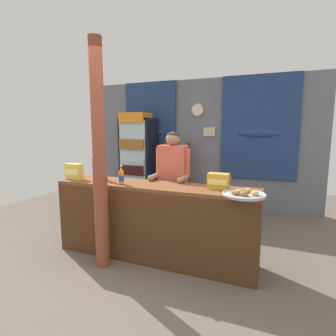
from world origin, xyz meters
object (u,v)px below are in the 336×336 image
plastic_lawn_chair (220,194)px  snack_box_instant_noodle (74,171)px  soda_bottle_grape_soda (104,170)px  drink_fridge (138,156)px  snack_box_choco_powder (218,181)px  pastry_tray (244,194)px  bottle_shelf_rack (177,174)px  stall_counter (151,216)px  timber_post (99,162)px  soda_bottle_orange_soda (121,176)px  shopkeeper (172,175)px

plastic_lawn_chair → snack_box_instant_noodle: 2.48m
snack_box_instant_noodle → plastic_lawn_chair: bearing=45.7°
soda_bottle_grape_soda → drink_fridge: bearing=105.6°
snack_box_choco_powder → pastry_tray: (0.31, -0.24, -0.07)m
drink_fridge → bottle_shelf_rack: (0.82, 0.18, -0.36)m
stall_counter → soda_bottle_grape_soda: bearing=171.3°
timber_post → snack_box_instant_noodle: bearing=153.0°
soda_bottle_orange_soda → snack_box_instant_noodle: bearing=175.9°
snack_box_instant_noodle → soda_bottle_orange_soda: bearing=-4.1°
bottle_shelf_rack → shopkeeper: (0.57, -1.80, 0.29)m
snack_box_instant_noodle → pastry_tray: snack_box_instant_noodle is taller
shopkeeper → bottle_shelf_rack: bearing=107.7°
bottle_shelf_rack → pastry_tray: bottle_shelf_rack is taller
snack_box_instant_noodle → pastry_tray: (2.26, -0.10, -0.09)m
shopkeeper → soda_bottle_orange_soda: shopkeeper is taller
stall_counter → shopkeeper: bearing=82.0°
plastic_lawn_chair → soda_bottle_orange_soda: size_ratio=3.53×
plastic_lawn_chair → soda_bottle_orange_soda: (-0.91, -1.78, 0.56)m
plastic_lawn_chair → shopkeeper: shopkeeper is taller
drink_fridge → soda_bottle_orange_soda: size_ratio=8.07×
timber_post → drink_fridge: (-0.83, 2.49, -0.18)m
stall_counter → timber_post: bearing=-147.1°
bottle_shelf_rack → soda_bottle_orange_soda: bottle_shelf_rack is taller
plastic_lawn_chair → snack_box_instant_noodle: snack_box_instant_noodle is taller
drink_fridge → snack_box_choco_powder: bearing=-43.7°
bottle_shelf_rack → shopkeeper: 1.91m
bottle_shelf_rack → shopkeeper: bearing=-72.3°
drink_fridge → snack_box_choco_powder: drink_fridge is taller
drink_fridge → soda_bottle_grape_soda: 2.14m
soda_bottle_orange_soda → shopkeeper: bearing=51.7°
shopkeeper → soda_bottle_grape_soda: (-0.82, -0.44, 0.09)m
soda_bottle_grape_soda → snack_box_choco_powder: 1.53m
soda_bottle_orange_soda → snack_box_instant_noodle: soda_bottle_orange_soda is taller
snack_box_choco_powder → shopkeeper: bearing=151.2°
drink_fridge → soda_bottle_grape_soda: bearing=-74.4°
stall_counter → pastry_tray: 1.17m
pastry_tray → timber_post: bearing=-171.3°
snack_box_instant_noodle → timber_post: bearing=-27.0°
shopkeeper → stall_counter: bearing=-98.0°
plastic_lawn_chair → snack_box_choco_powder: snack_box_choco_powder is taller
soda_bottle_grape_soda → bottle_shelf_rack: bearing=83.8°
stall_counter → timber_post: timber_post is taller
shopkeeper → timber_post: bearing=-123.1°
pastry_tray → shopkeeper: bearing=148.4°
soda_bottle_grape_soda → soda_bottle_orange_soda: soda_bottle_grape_soda is taller
stall_counter → pastry_tray: pastry_tray is taller
drink_fridge → pastry_tray: bearing=-43.0°
stall_counter → soda_bottle_grape_soda: (-0.74, 0.11, 0.52)m
drink_fridge → shopkeeper: size_ratio=1.23×
stall_counter → bottle_shelf_rack: size_ratio=1.86×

